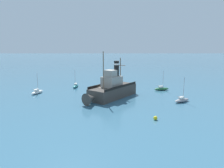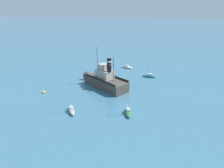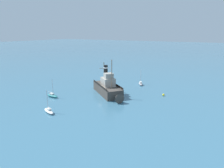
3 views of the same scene
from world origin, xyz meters
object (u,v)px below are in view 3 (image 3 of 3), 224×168
sailboat_grey (141,84)px  mooring_buoy (163,95)px  sailboat_teal (52,96)px  sailboat_green (110,80)px  sailboat_white (49,111)px  old_tugboat (108,88)px

sailboat_grey → mooring_buoy: size_ratio=8.03×
sailboat_teal → sailboat_green: bearing=170.3°
sailboat_teal → sailboat_white: bearing=43.4°
sailboat_green → sailboat_white: bearing=6.6°
old_tugboat → sailboat_grey: size_ratio=2.76×
sailboat_grey → mooring_buoy: sailboat_grey is taller
old_tugboat → sailboat_white: bearing=-12.7°
sailboat_green → sailboat_grey: (-1.27, 10.97, 0.00)m
mooring_buoy → sailboat_grey: bearing=-127.2°
sailboat_green → sailboat_white: (30.00, 3.48, 0.00)m
old_tugboat → mooring_buoy: 14.95m
sailboat_white → sailboat_grey: (-31.28, 7.49, 0.00)m
mooring_buoy → old_tugboat: bearing=-64.1°
sailboat_teal → sailboat_grey: bearing=147.9°
sailboat_green → mooring_buoy: 21.68m
old_tugboat → mooring_buoy: (-6.49, 13.38, -1.53)m
sailboat_grey → sailboat_teal: bearing=-32.1°
old_tugboat → mooring_buoy: old_tugboat is taller
sailboat_teal → mooring_buoy: size_ratio=8.03×
old_tugboat → sailboat_grey: old_tugboat is taller
sailboat_green → sailboat_grey: 11.05m
sailboat_teal → mooring_buoy: (-16.11, 24.59, -0.12)m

